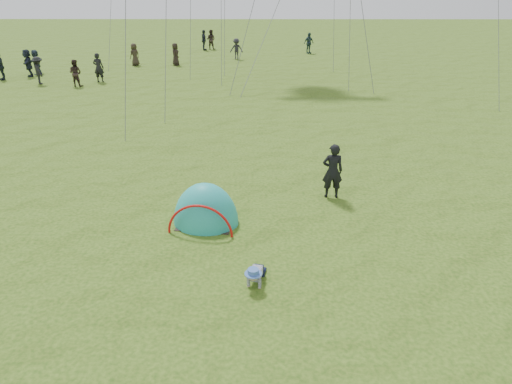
{
  "coord_description": "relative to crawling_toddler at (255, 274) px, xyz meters",
  "views": [
    {
      "loc": [
        0.41,
        -8.24,
        5.93
      ],
      "look_at": [
        0.36,
        2.27,
        1.0
      ],
      "focal_mm": 32.0,
      "sensor_mm": 36.0,
      "label": 1
    }
  ],
  "objects": [
    {
      "name": "crowd_person_2",
      "position": [
        -16.39,
        21.59,
        0.61
      ],
      "size": [
        0.97,
        1.04,
        1.72
      ],
      "primitive_type": "imported",
      "rotation": [
        0.0,
        0.0,
        5.41
      ],
      "color": "#1C252B",
      "rests_on": "ground"
    },
    {
      "name": "crowd_person_9",
      "position": [
        -1.71,
        29.99,
        0.55
      ],
      "size": [
        1.09,
        0.69,
        1.61
      ],
      "primitive_type": "imported",
      "rotation": [
        0.0,
        0.0,
        6.2
      ],
      "color": "#242329",
      "rests_on": "ground"
    },
    {
      "name": "crowd_person_11",
      "position": [
        -14.96,
        23.47,
        0.56
      ],
      "size": [
        0.81,
        1.58,
        1.63
      ],
      "primitive_type": "imported",
      "rotation": [
        0.0,
        0.0,
        4.48
      ],
      "color": "#2B3947",
      "rests_on": "ground"
    },
    {
      "name": "crowd_person_5",
      "position": [
        -15.17,
        22.77,
        0.62
      ],
      "size": [
        1.11,
        1.69,
        1.75
      ],
      "primitive_type": "imported",
      "rotation": [
        0.0,
        0.0,
        5.12
      ],
      "color": "#1A1F2D",
      "rests_on": "ground"
    },
    {
      "name": "crawling_toddler",
      "position": [
        0.0,
        0.0,
        0.0
      ],
      "size": [
        0.61,
        0.76,
        0.51
      ],
      "primitive_type": null,
      "rotation": [
        0.0,
        0.0,
        -0.24
      ],
      "color": "black",
      "rests_on": "ground"
    },
    {
      "name": "crowd_person_4",
      "position": [
        -9.16,
        27.0,
        0.55
      ],
      "size": [
        0.88,
        0.93,
        1.6
      ],
      "primitive_type": "imported",
      "rotation": [
        0.0,
        0.0,
        4.05
      ],
      "color": "#30271E",
      "rests_on": "ground"
    },
    {
      "name": "crowd_person_7",
      "position": [
        -10.93,
        19.71,
        0.53
      ],
      "size": [
        0.87,
        0.74,
        1.58
      ],
      "primitive_type": "imported",
      "rotation": [
        0.0,
        0.0,
        2.95
      ],
      "color": "#322421",
      "rests_on": "ground"
    },
    {
      "name": "crowd_person_13",
      "position": [
        -4.29,
        35.6,
        0.61
      ],
      "size": [
        0.99,
        0.86,
        1.73
      ],
      "primitive_type": "imported",
      "rotation": [
        0.0,
        0.0,
        2.86
      ],
      "color": "#342927",
      "rests_on": "ground"
    },
    {
      "name": "crowd_person_12",
      "position": [
        -9.93,
        21.0,
        0.63
      ],
      "size": [
        0.69,
        0.49,
        1.77
      ],
      "primitive_type": "imported",
      "rotation": [
        0.0,
        0.0,
        3.03
      ],
      "color": "black",
      "rests_on": "ground"
    },
    {
      "name": "crowd_person_3",
      "position": [
        -13.4,
        20.35,
        0.57
      ],
      "size": [
        1.1,
        1.22,
        1.64
      ],
      "primitive_type": "imported",
      "rotation": [
        0.0,
        0.0,
        2.17
      ],
      "color": "black",
      "rests_on": "ground"
    },
    {
      "name": "standing_adult",
      "position": [
        2.23,
        4.31,
        0.58
      ],
      "size": [
        0.61,
        0.4,
        1.66
      ],
      "primitive_type": "imported",
      "rotation": [
        0.0,
        0.0,
        3.15
      ],
      "color": "black",
      "rests_on": "ground"
    },
    {
      "name": "ground",
      "position": [
        -0.36,
        0.23,
        -0.26
      ],
      "size": [
        140.0,
        140.0,
        0.0
      ],
      "primitive_type": "plane",
      "color": "#244610"
    },
    {
      "name": "crowd_person_10",
      "position": [
        -6.14,
        27.09,
        0.55
      ],
      "size": [
        0.6,
        0.84,
        1.6
      ],
      "primitive_type": "imported",
      "rotation": [
        0.0,
        0.0,
        1.45
      ],
      "color": "black",
      "rests_on": "ground"
    },
    {
      "name": "crowd_person_8",
      "position": [
        -4.86,
        35.01,
        0.63
      ],
      "size": [
        0.69,
        1.11,
        1.76
      ],
      "primitive_type": "imported",
      "rotation": [
        0.0,
        0.0,
        1.83
      ],
      "color": "#1D222D",
      "rests_on": "ground"
    },
    {
      "name": "crowd_person_14",
      "position": [
        4.42,
        33.15,
        0.61
      ],
      "size": [
        1.08,
        0.92,
        1.73
      ],
      "primitive_type": "imported",
      "rotation": [
        0.0,
        0.0,
        0.6
      ],
      "color": "#294048",
      "rests_on": "ground"
    },
    {
      "name": "popup_tent",
      "position": [
        -1.34,
        2.7,
        -0.26
      ],
      "size": [
        1.92,
        1.66,
        2.26
      ],
      "primitive_type": "ellipsoid",
      "rotation": [
        0.0,
        0.0,
        -0.13
      ],
      "color": "teal",
      "rests_on": "ground"
    }
  ]
}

